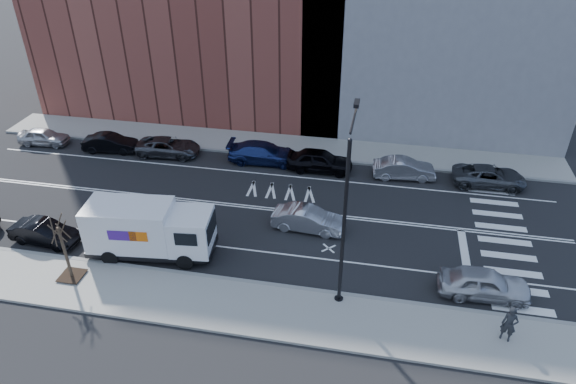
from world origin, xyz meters
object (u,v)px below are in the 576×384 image
at_px(fedex_van, 149,229).
at_px(far_parked_a, 44,137).
at_px(pedestrian, 509,324).
at_px(near_parked_front, 484,283).
at_px(driving_sedan, 308,219).
at_px(far_parked_b, 110,143).

height_order(fedex_van, far_parked_a, fedex_van).
bearing_deg(pedestrian, near_parked_front, 120.42).
distance_m(near_parked_front, pedestrian, 3.04).
height_order(driving_sedan, near_parked_front, near_parked_front).
bearing_deg(far_parked_a, fedex_van, -133.01).
height_order(near_parked_front, pedestrian, pedestrian).
relative_size(far_parked_a, far_parked_b, 0.94).
bearing_deg(fedex_van, pedestrian, -15.10).
xyz_separation_m(fedex_van, pedestrian, (18.42, -2.96, -0.58)).
relative_size(far_parked_b, driving_sedan, 0.97).
height_order(far_parked_b, pedestrian, pedestrian).
height_order(fedex_van, pedestrian, fedex_van).
xyz_separation_m(fedex_van, driving_sedan, (8.21, 3.95, -0.96)).
distance_m(fedex_van, far_parked_a, 17.89).
height_order(far_parked_a, far_parked_b, far_parked_b).
distance_m(far_parked_a, pedestrian, 35.30).
xyz_separation_m(near_parked_front, pedestrian, (0.64, -2.95, 0.31)).
bearing_deg(near_parked_front, far_parked_b, 65.64).
distance_m(far_parked_a, near_parked_front, 33.62).
height_order(far_parked_b, driving_sedan, driving_sedan).
distance_m(driving_sedan, pedestrian, 12.34).
bearing_deg(near_parked_front, fedex_van, 88.80).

